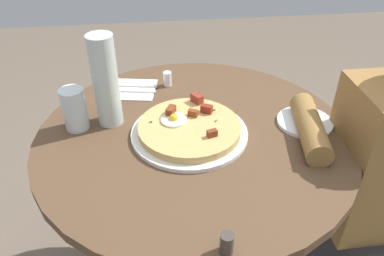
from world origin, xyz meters
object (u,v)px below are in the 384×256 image
at_px(pizza_plate, 189,133).
at_px(water_glass, 74,109).
at_px(bread_plate, 305,122).
at_px(water_bottle, 106,81).
at_px(salt_shaker, 167,79).
at_px(dining_table, 194,180).
at_px(knife, 129,91).
at_px(breakfast_pizza, 189,127).
at_px(fork, 131,86).
at_px(pepper_shaker, 227,243).
at_px(person_seated, 383,203).

bearing_deg(pizza_plate, water_glass, 166.51).
xyz_separation_m(pizza_plate, bread_plate, (0.34, 0.01, -0.00)).
height_order(water_bottle, salt_shaker, water_bottle).
height_order(dining_table, knife, knife).
bearing_deg(bread_plate, water_glass, 174.63).
bearing_deg(knife, water_bottle, 83.79).
distance_m(pizza_plate, breakfast_pizza, 0.02).
relative_size(bread_plate, water_bottle, 0.60).
distance_m(dining_table, fork, 0.39).
bearing_deg(salt_shaker, pepper_shaker, -84.44).
relative_size(person_seated, salt_shaker, 22.90).
bearing_deg(water_bottle, breakfast_pizza, -22.37).
bearing_deg(pepper_shaker, dining_table, 91.56).
xyz_separation_m(breakfast_pizza, water_bottle, (-0.22, 0.09, 0.11)).
distance_m(person_seated, knife, 0.89).
bearing_deg(dining_table, pizza_plate, -156.69).
bearing_deg(breakfast_pizza, dining_table, 13.78).
bearing_deg(knife, salt_shaker, -155.49).
height_order(person_seated, water_glass, person_seated).
bearing_deg(pizza_plate, dining_table, 23.31).
height_order(person_seated, fork, person_seated).
height_order(breakfast_pizza, bread_plate, breakfast_pizza).
relative_size(pizza_plate, knife, 1.81).
height_order(breakfast_pizza, salt_shaker, breakfast_pizza).
xyz_separation_m(salt_shaker, pepper_shaker, (0.07, -0.69, -0.00)).
relative_size(dining_table, bread_plate, 5.56).
height_order(bread_plate, water_glass, water_glass).
xyz_separation_m(bread_plate, salt_shaker, (-0.38, 0.28, 0.02)).
xyz_separation_m(fork, water_bottle, (-0.06, -0.20, 0.13)).
bearing_deg(person_seated, dining_table, 169.98).
relative_size(knife, water_bottle, 0.67).
bearing_deg(fork, water_glass, 65.91).
distance_m(pizza_plate, water_bottle, 0.27).
relative_size(water_glass, pepper_shaker, 2.55).
distance_m(breakfast_pizza, pepper_shaker, 0.40).
bearing_deg(pepper_shaker, water_bottle, 116.82).
xyz_separation_m(person_seated, pizza_plate, (-0.60, 0.10, 0.26)).
relative_size(pizza_plate, bread_plate, 2.03).
bearing_deg(knife, pizza_plate, 134.17).
height_order(water_glass, salt_shaker, water_glass).
xyz_separation_m(person_seated, salt_shaker, (-0.64, 0.39, 0.28)).
xyz_separation_m(knife, salt_shaker, (0.13, 0.03, 0.02)).
distance_m(bread_plate, knife, 0.57).
relative_size(dining_table, fork, 4.98).
bearing_deg(pizza_plate, fork, 119.50).
distance_m(breakfast_pizza, salt_shaker, 0.29).
distance_m(water_bottle, salt_shaker, 0.29).
distance_m(fork, salt_shaker, 0.13).
bearing_deg(breakfast_pizza, water_bottle, 157.63).
bearing_deg(dining_table, bread_plate, 1.26).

